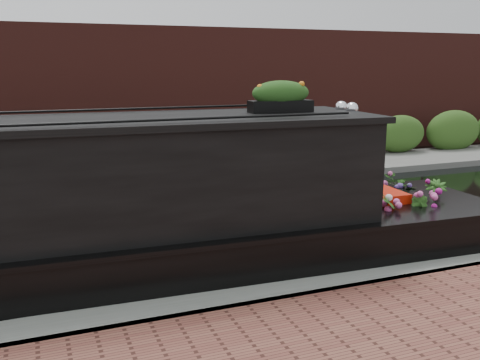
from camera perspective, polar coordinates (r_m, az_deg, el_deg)
name	(u,v)px	position (r m, az deg, el deg)	size (l,w,h in m)	color
ground	(170,234)	(9.47, -7.51, -5.74)	(80.00, 80.00, 0.00)	black
near_bank_coping	(238,314)	(6.54, -0.22, -14.13)	(40.00, 0.60, 0.50)	gray
far_bank_path	(128,185)	(13.45, -11.87, -0.52)	(40.00, 2.40, 0.34)	#63625E
far_hedge	(122,178)	(14.32, -12.48, 0.22)	(40.00, 1.10, 2.80)	#31561C
far_brick_wall	(110,164)	(16.36, -13.66, 1.64)	(40.00, 1.00, 8.00)	#4B1D19
narrowboat	(50,231)	(7.12, -19.65, -5.16)	(12.44, 2.68, 2.91)	black
rope_fender	(464,225)	(10.03, 22.78, -4.45)	(0.38, 0.38, 0.43)	olive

